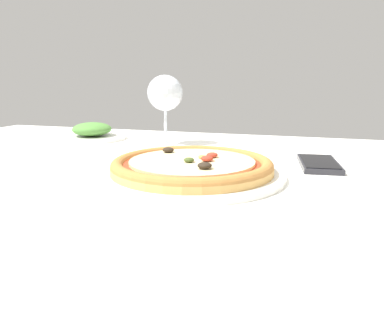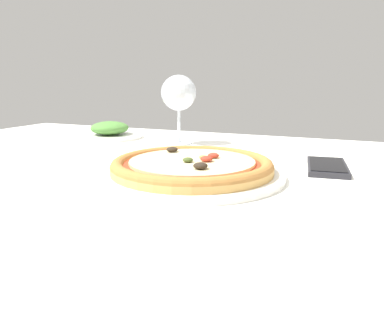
{
  "view_description": "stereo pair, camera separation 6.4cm",
  "coord_description": "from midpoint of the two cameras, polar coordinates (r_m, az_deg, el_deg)",
  "views": [
    {
      "loc": [
        0.3,
        -0.58,
        0.87
      ],
      "look_at": [
        0.12,
        0.02,
        0.74
      ],
      "focal_mm": 35.0,
      "sensor_mm": 36.0,
      "label": 1
    },
    {
      "loc": [
        0.36,
        -0.56,
        0.87
      ],
      "look_at": [
        0.12,
        0.02,
        0.74
      ],
      "focal_mm": 35.0,
      "sensor_mm": 36.0,
      "label": 2
    }
  ],
  "objects": [
    {
      "name": "wine_glass_far_left",
      "position": [
        0.97,
        -6.06,
        9.92
      ],
      "size": [
        0.09,
        0.09,
        0.18
      ],
      "color": "silver",
      "rests_on": "dining_table"
    },
    {
      "name": "cell_phone",
      "position": [
        0.76,
        16.49,
        -0.55
      ],
      "size": [
        0.09,
        0.15,
        0.01
      ],
      "color": "#232328",
      "rests_on": "dining_table"
    },
    {
      "name": "pizza_plate",
      "position": [
        0.65,
        -2.85,
        -1.17
      ],
      "size": [
        0.32,
        0.32,
        0.04
      ],
      "color": "white",
      "rests_on": "dining_table"
    },
    {
      "name": "side_plate",
      "position": [
        1.1,
        -16.6,
        3.98
      ],
      "size": [
        0.19,
        0.19,
        0.05
      ],
      "color": "white",
      "rests_on": "dining_table"
    },
    {
      "name": "dining_table",
      "position": [
        0.7,
        -12.46,
        -7.7
      ],
      "size": [
        1.46,
        1.11,
        0.71
      ],
      "color": "brown",
      "rests_on": "ground_plane"
    }
  ]
}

